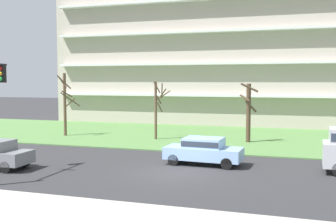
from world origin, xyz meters
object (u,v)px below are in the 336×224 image
(sedan_blue_center_right, at_px, (203,150))
(tree_left, at_px, (157,107))
(tree_center, at_px, (248,111))
(tree_far_left, at_px, (65,102))

(sedan_blue_center_right, bearing_deg, tree_left, -52.64)
(sedan_blue_center_right, bearing_deg, tree_center, -96.09)
(tree_far_left, bearing_deg, sedan_blue_center_right, -30.10)
(tree_center, xyz_separation_m, sedan_blue_center_right, (-1.48, -9.07, -1.61))
(tree_far_left, xyz_separation_m, tree_center, (15.51, 0.94, -0.49))
(tree_center, bearing_deg, tree_far_left, -176.53)
(tree_far_left, distance_m, sedan_blue_center_right, 16.35)
(tree_far_left, bearing_deg, tree_center, 3.47)
(tree_far_left, height_order, sedan_blue_center_right, tree_far_left)
(tree_far_left, height_order, tree_center, tree_far_left)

